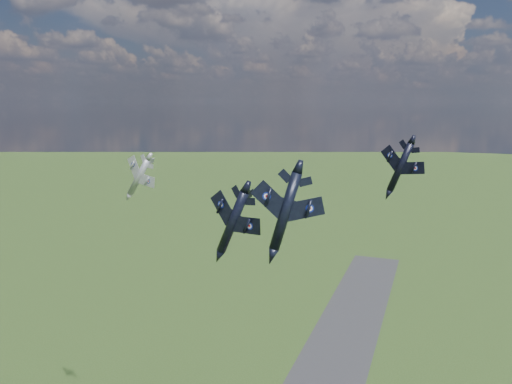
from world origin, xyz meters
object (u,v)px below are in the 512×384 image
at_px(jet_lead_navy, 233,222).
at_px(jet_right_navy, 285,211).
at_px(jet_high_navy, 400,167).
at_px(jet_left_silver, 139,177).

distance_m(jet_lead_navy, jet_right_navy, 12.45).
relative_size(jet_lead_navy, jet_high_navy, 1.28).
bearing_deg(jet_lead_navy, jet_left_silver, 162.28).
distance_m(jet_right_navy, jet_left_silver, 48.75).
height_order(jet_right_navy, jet_high_navy, jet_high_navy).
height_order(jet_lead_navy, jet_left_silver, jet_left_silver).
xyz_separation_m(jet_right_navy, jet_left_silver, (-41.69, 25.25, -0.64)).
bearing_deg(jet_lead_navy, jet_high_navy, 49.74).
bearing_deg(jet_right_navy, jet_high_navy, 37.61).
relative_size(jet_high_navy, jet_left_silver, 0.90).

